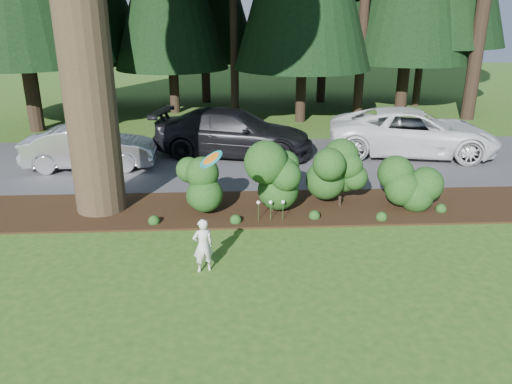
% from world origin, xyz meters
% --- Properties ---
extents(ground, '(80.00, 80.00, 0.00)m').
position_xyz_m(ground, '(0.00, 0.00, 0.00)').
color(ground, '#254D16').
rests_on(ground, ground).
extents(mulch_bed, '(16.00, 2.50, 0.05)m').
position_xyz_m(mulch_bed, '(0.00, 3.25, 0.03)').
color(mulch_bed, black).
rests_on(mulch_bed, ground).
extents(driveway, '(22.00, 6.00, 0.03)m').
position_xyz_m(driveway, '(0.00, 7.50, 0.01)').
color(driveway, '#38383A').
rests_on(driveway, ground).
extents(shrub_row, '(6.53, 1.60, 1.61)m').
position_xyz_m(shrub_row, '(0.77, 3.14, 0.81)').
color(shrub_row, '#134014').
rests_on(shrub_row, ground).
extents(lily_cluster, '(0.69, 0.09, 0.57)m').
position_xyz_m(lily_cluster, '(-0.30, 2.40, 0.50)').
color(lily_cluster, '#134014').
rests_on(lily_cluster, ground).
extents(car_silver_wagon, '(4.19, 1.57, 1.37)m').
position_xyz_m(car_silver_wagon, '(-5.79, 7.06, 0.71)').
color(car_silver_wagon, silver).
rests_on(car_silver_wagon, driveway).
extents(car_white_suv, '(6.21, 3.76, 1.61)m').
position_xyz_m(car_white_suv, '(5.18, 8.09, 0.84)').
color(car_white_suv, silver).
rests_on(car_white_suv, driveway).
extents(car_dark_suv, '(5.88, 3.31, 1.61)m').
position_xyz_m(car_dark_suv, '(-1.14, 8.33, 0.83)').
color(car_dark_suv, black).
rests_on(car_dark_suv, driveway).
extents(child, '(0.46, 0.37, 1.11)m').
position_xyz_m(child, '(-1.82, 0.06, 0.56)').
color(child, silver).
rests_on(child, ground).
extents(frisbee, '(0.46, 0.49, 0.33)m').
position_xyz_m(frisbee, '(-1.61, 0.04, 2.32)').
color(frisbee, teal).
rests_on(frisbee, ground).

